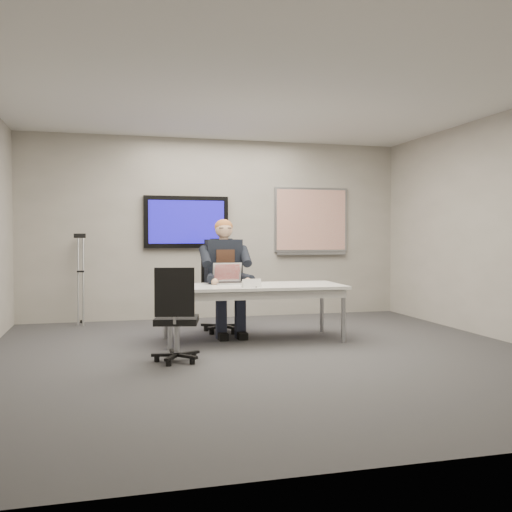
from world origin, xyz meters
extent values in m
cube|color=#343436|center=(0.00, 0.00, 0.00)|extent=(6.00, 6.00, 0.02)
cube|color=silver|center=(0.00, 0.00, 2.80)|extent=(6.00, 6.00, 0.02)
cube|color=gray|center=(0.00, 3.00, 1.40)|extent=(6.00, 0.02, 2.80)
cube|color=gray|center=(0.00, -3.00, 1.40)|extent=(6.00, 0.02, 2.80)
cube|color=gray|center=(3.00, 0.00, 1.40)|extent=(0.02, 6.00, 2.80)
cube|color=white|center=(0.04, 0.92, 0.67)|extent=(2.25, 1.00, 0.04)
cube|color=silver|center=(0.04, 0.92, 0.59)|extent=(2.15, 0.90, 0.09)
cylinder|color=#97999F|center=(-1.01, 0.57, 0.32)|extent=(0.06, 0.06, 0.65)
cylinder|color=#97999F|center=(1.06, 0.50, 0.32)|extent=(0.06, 0.06, 0.65)
cylinder|color=#97999F|center=(-0.98, 1.34, 0.32)|extent=(0.06, 0.06, 0.65)
cylinder|color=#97999F|center=(1.09, 1.28, 0.32)|extent=(0.06, 0.06, 0.65)
cube|color=black|center=(-0.50, 2.95, 1.50)|extent=(1.30, 0.08, 0.80)
cube|color=#150D99|center=(-0.50, 2.90, 1.50)|extent=(1.16, 0.01, 0.66)
cube|color=#97999F|center=(1.55, 2.98, 1.55)|extent=(1.25, 0.04, 1.05)
cube|color=white|center=(1.55, 2.95, 1.55)|extent=(1.18, 0.01, 0.98)
cube|color=#97999F|center=(1.55, 2.94, 1.00)|extent=(1.18, 0.05, 0.04)
cylinder|color=#97999F|center=(-0.19, 1.63, 0.31)|extent=(0.07, 0.07, 0.40)
cube|color=black|center=(-0.19, 1.63, 0.51)|extent=(0.55, 0.55, 0.08)
cube|color=black|center=(-0.21, 1.87, 0.87)|extent=(0.47, 0.10, 0.57)
cylinder|color=#97999F|center=(-1.00, -0.04, 0.26)|extent=(0.06, 0.06, 0.33)
cube|color=black|center=(-1.00, -0.04, 0.43)|extent=(0.51, 0.51, 0.06)
cube|color=black|center=(-1.05, -0.24, 0.73)|extent=(0.39, 0.13, 0.48)
cube|color=black|center=(-0.19, 1.59, 0.92)|extent=(0.47, 0.28, 0.64)
cube|color=#3A2318|center=(-0.19, 1.45, 0.95)|extent=(0.24, 0.03, 0.31)
sphere|color=tan|center=(-0.19, 1.56, 1.37)|extent=(0.23, 0.23, 0.23)
ellipsoid|color=#935725|center=(-0.19, 1.58, 1.41)|extent=(0.24, 0.24, 0.20)
cube|color=#BDBDC0|center=(-0.20, 1.12, 0.69)|extent=(0.37, 0.26, 0.02)
cube|color=black|center=(-0.20, 1.11, 0.70)|extent=(0.32, 0.18, 0.00)
cube|color=#BDBDC0|center=(-0.20, 1.29, 0.82)|extent=(0.37, 0.10, 0.24)
cube|color=red|center=(-0.20, 1.28, 0.83)|extent=(0.32, 0.08, 0.20)
cylinder|color=black|center=(0.00, 0.61, 0.69)|extent=(0.05, 0.15, 0.01)
camera|label=1|loc=(-1.68, -5.84, 1.28)|focal=40.00mm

